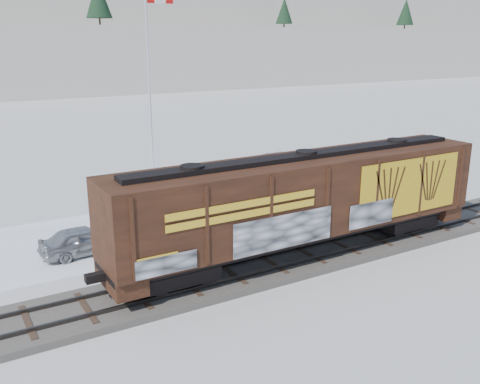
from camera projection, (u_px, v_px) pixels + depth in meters
ground at (230, 279)px, 22.29m from camera, size 500.00×500.00×0.00m
rail_track at (230, 275)px, 22.25m from camera, size 50.00×3.40×0.43m
parking_strip at (161, 226)px, 28.50m from camera, size 40.00×8.00×0.03m
hopper_railcar at (305, 198)px, 23.32m from camera, size 18.00×3.06×4.51m
flagpole at (152, 114)px, 34.79m from camera, size 2.30×0.90×12.97m
car_silver at (83, 240)px, 24.64m from camera, size 4.04×1.86×1.34m
car_white at (169, 217)px, 27.71m from camera, size 4.47×1.83×1.44m
car_dark at (202, 214)px, 27.96m from camera, size 5.27×2.28×1.51m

